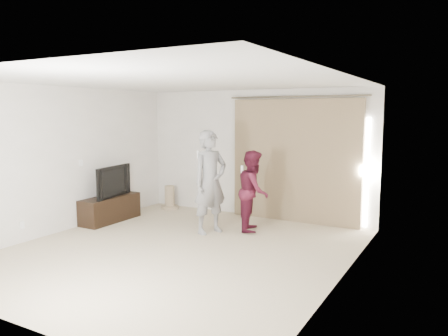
{
  "coord_description": "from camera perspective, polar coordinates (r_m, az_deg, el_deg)",
  "views": [
    {
      "loc": [
        3.83,
        -5.37,
        2.13
      ],
      "look_at": [
        0.15,
        1.2,
        1.18
      ],
      "focal_mm": 35.0,
      "sensor_mm": 36.0,
      "label": 1
    }
  ],
  "objects": [
    {
      "name": "person_woman",
      "position": [
        7.93,
        3.87,
        -2.96
      ],
      "size": [
        0.76,
        0.86,
        1.47
      ],
      "color": "#501427",
      "rests_on": "ground"
    },
    {
      "name": "tv",
      "position": [
        8.84,
        -14.76,
        -1.67
      ],
      "size": [
        0.3,
        1.07,
        0.61
      ],
      "primitive_type": "imported",
      "rotation": [
        0.0,
        0.0,
        1.73
      ],
      "color": "black",
      "rests_on": "tv_console"
    },
    {
      "name": "floor",
      "position": [
        6.93,
        -6.01,
        -10.72
      ],
      "size": [
        5.5,
        5.5,
        0.0
      ],
      "primitive_type": "plane",
      "color": "beige",
      "rests_on": "ground"
    },
    {
      "name": "wall_left",
      "position": [
        8.34,
        -20.3,
        1.04
      ],
      "size": [
        0.04,
        5.5,
        2.6
      ],
      "color": "white",
      "rests_on": "ground"
    },
    {
      "name": "tv_console",
      "position": [
        8.94,
        -14.64,
        -5.18
      ],
      "size": [
        0.45,
        1.29,
        0.5
      ],
      "primitive_type": "cube",
      "color": "black",
      "rests_on": "ground"
    },
    {
      "name": "person_man",
      "position": [
        7.72,
        -1.81,
        -1.84
      ],
      "size": [
        0.67,
        0.79,
        1.83
      ],
      "color": "gray",
      "rests_on": "ground"
    },
    {
      "name": "ceiling",
      "position": [
        6.62,
        -6.31,
        11.24
      ],
      "size": [
        5.0,
        5.5,
        0.01
      ],
      "primitive_type": "cube",
      "color": "silver",
      "rests_on": "wall_back"
    },
    {
      "name": "scratching_post",
      "position": [
        9.86,
        -7.12,
        -4.09
      ],
      "size": [
        0.39,
        0.39,
        0.52
      ],
      "color": "tan",
      "rests_on": "ground"
    },
    {
      "name": "wall_back",
      "position": [
        9.02,
        4.01,
        1.91
      ],
      "size": [
        5.0,
        0.04,
        2.6
      ],
      "primitive_type": "cube",
      "color": "white",
      "rests_on": "ground"
    },
    {
      "name": "curtain",
      "position": [
        8.62,
        9.31,
        0.93
      ],
      "size": [
        2.8,
        0.11,
        2.46
      ],
      "color": "#8C7A56",
      "rests_on": "ground"
    }
  ]
}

